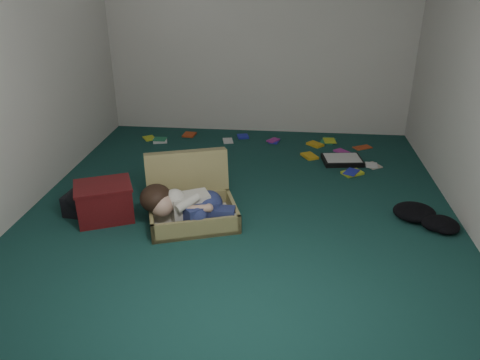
# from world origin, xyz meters

# --- Properties ---
(floor) EXTENTS (4.50, 4.50, 0.00)m
(floor) POSITION_xyz_m (0.00, 0.00, 0.00)
(floor) COLOR #16413B
(floor) RESTS_ON ground
(wall_back) EXTENTS (4.50, 0.00, 4.50)m
(wall_back) POSITION_xyz_m (0.00, 2.25, 1.30)
(wall_back) COLOR silver
(wall_back) RESTS_ON ground
(wall_front) EXTENTS (4.50, 0.00, 4.50)m
(wall_front) POSITION_xyz_m (0.00, -2.25, 1.30)
(wall_front) COLOR silver
(wall_front) RESTS_ON ground
(wall_left) EXTENTS (0.00, 4.50, 4.50)m
(wall_left) POSITION_xyz_m (-2.00, 0.00, 1.30)
(wall_left) COLOR silver
(wall_left) RESTS_ON ground
(suitcase) EXTENTS (0.96, 0.95, 0.56)m
(suitcase) POSITION_xyz_m (-0.45, -0.22, 0.17)
(suitcase) COLOR #948951
(suitcase) RESTS_ON floor
(person) EXTENTS (0.85, 0.43, 0.35)m
(person) POSITION_xyz_m (-0.44, -0.42, 0.21)
(person) COLOR silver
(person) RESTS_ON suitcase
(maroon_bin) EXTENTS (0.61, 0.56, 0.34)m
(maroon_bin) POSITION_xyz_m (-1.21, -0.35, 0.17)
(maroon_bin) COLOR #5A1214
(maroon_bin) RESTS_ON floor
(backpack) EXTENTS (0.39, 0.33, 0.22)m
(backpack) POSITION_xyz_m (-1.46, -0.31, 0.11)
(backpack) COLOR black
(backpack) RESTS_ON floor
(clothing_pile) EXTENTS (0.52, 0.48, 0.13)m
(clothing_pile) POSITION_xyz_m (1.70, -0.15, 0.07)
(clothing_pile) COLOR black
(clothing_pile) RESTS_ON floor
(paper_tray) EXTENTS (0.49, 0.39, 0.06)m
(paper_tray) POSITION_xyz_m (1.06, 1.21, 0.03)
(paper_tray) COLOR black
(paper_tray) RESTS_ON floor
(book_scatter) EXTENTS (2.99, 1.29, 0.02)m
(book_scatter) POSITION_xyz_m (0.28, 1.63, 0.01)
(book_scatter) COLOR #CBE027
(book_scatter) RESTS_ON floor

